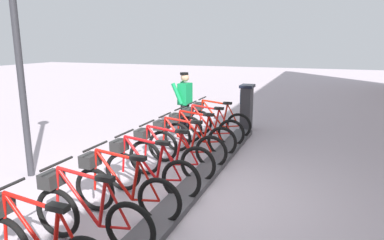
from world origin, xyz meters
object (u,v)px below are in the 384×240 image
(bike_docked_4, at_px, (167,156))
(worker_near_rack, at_px, (185,101))
(payment_kiosk, at_px, (246,106))
(bike_docked_5, at_px, (147,170))
(bike_docked_6, at_px, (121,188))
(bike_docked_1, at_px, (207,127))
(bike_docked_2, at_px, (196,135))
(bike_docked_0, at_px, (216,121))
(lamp_post, at_px, (18,47))
(bike_docked_3, at_px, (183,144))
(bike_docked_7, at_px, (87,212))

(bike_docked_4, bearing_deg, worker_near_rack, -73.95)
(payment_kiosk, relative_size, bike_docked_5, 0.74)
(bike_docked_6, bearing_deg, bike_docked_1, -90.00)
(bike_docked_1, distance_m, bike_docked_2, 0.77)
(bike_docked_5, bearing_deg, bike_docked_0, -90.00)
(bike_docked_0, bearing_deg, payment_kiosk, -118.79)
(bike_docked_0, distance_m, lamp_post, 4.97)
(bike_docked_1, xyz_separation_m, bike_docked_5, (0.00, 3.09, 0.00))
(bike_docked_3, bearing_deg, worker_near_rack, -68.94)
(bike_docked_6, bearing_deg, payment_kiosk, -95.76)
(bike_docked_4, distance_m, bike_docked_7, 2.32)
(bike_docked_0, bearing_deg, bike_docked_3, 90.00)
(bike_docked_3, height_order, bike_docked_6, same)
(bike_docked_0, xyz_separation_m, worker_near_rack, (0.88, 0.04, 0.48))
(bike_docked_1, distance_m, bike_docked_3, 1.54)
(bike_docked_2, relative_size, bike_docked_6, 1.00)
(bike_docked_6, bearing_deg, bike_docked_7, 90.00)
(bike_docked_2, height_order, lamp_post, lamp_post)
(bike_docked_4, bearing_deg, bike_docked_1, -90.00)
(bike_docked_3, bearing_deg, lamp_post, 32.73)
(bike_docked_6, height_order, lamp_post, lamp_post)
(bike_docked_0, height_order, bike_docked_1, same)
(bike_docked_2, xyz_separation_m, bike_docked_5, (0.00, 2.32, 0.00))
(bike_docked_0, xyz_separation_m, bike_docked_2, (0.00, 1.54, 0.00))
(bike_docked_2, bearing_deg, bike_docked_5, 90.00)
(bike_docked_4, bearing_deg, bike_docked_0, -90.00)
(bike_docked_5, bearing_deg, bike_docked_7, 90.00)
(bike_docked_3, bearing_deg, bike_docked_6, 90.00)
(bike_docked_0, xyz_separation_m, bike_docked_7, (0.00, 5.40, 0.00))
(bike_docked_2, relative_size, bike_docked_3, 1.00)
(bike_docked_1, bearing_deg, bike_docked_6, 90.00)
(bike_docked_0, height_order, lamp_post, lamp_post)
(bike_docked_2, bearing_deg, bike_docked_3, 90.00)
(bike_docked_7, bearing_deg, worker_near_rack, -80.71)
(bike_docked_3, xyz_separation_m, lamp_post, (2.44, 1.57, 1.93))
(payment_kiosk, height_order, bike_docked_5, payment_kiosk)
(bike_docked_7, distance_m, lamp_post, 3.46)
(payment_kiosk, height_order, worker_near_rack, worker_near_rack)
(bike_docked_7, xyz_separation_m, worker_near_rack, (0.88, -5.37, 0.48))
(payment_kiosk, relative_size, bike_docked_4, 0.74)
(bike_docked_5, bearing_deg, bike_docked_3, -90.00)
(bike_docked_6, relative_size, worker_near_rack, 1.04)
(bike_docked_4, height_order, bike_docked_5, same)
(bike_docked_0, bearing_deg, bike_docked_1, 90.00)
(lamp_post, bearing_deg, bike_docked_4, -161.94)
(bike_docked_2, height_order, bike_docked_7, same)
(payment_kiosk, xyz_separation_m, bike_docked_2, (0.57, 2.58, -0.24))
(bike_docked_0, distance_m, bike_docked_1, 0.77)
(bike_docked_0, relative_size, lamp_post, 0.48)
(bike_docked_3, distance_m, worker_near_rack, 2.49)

